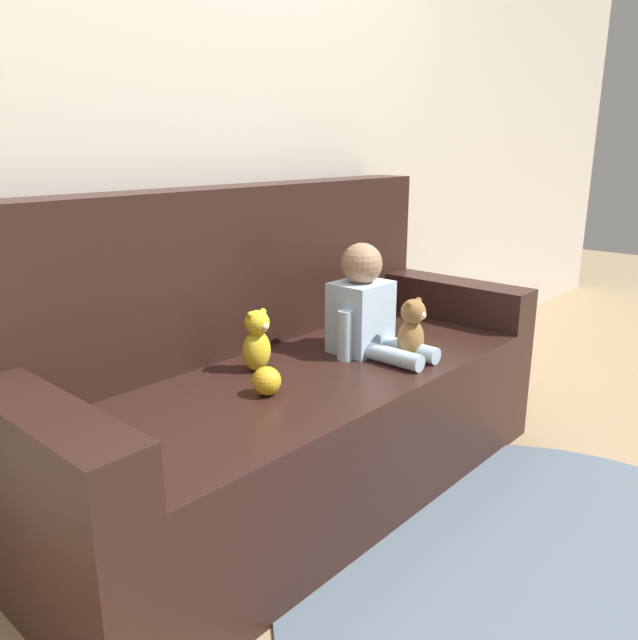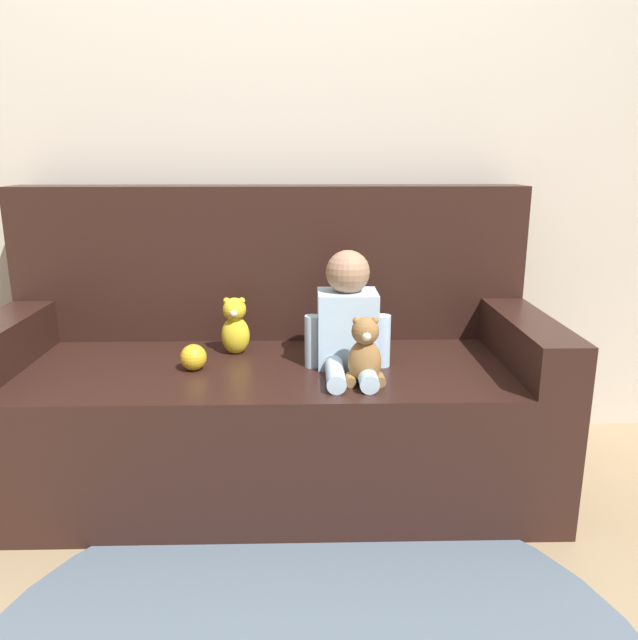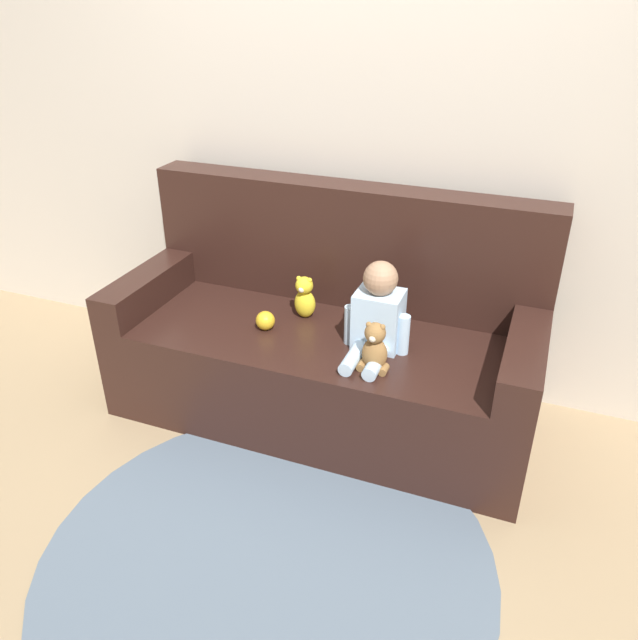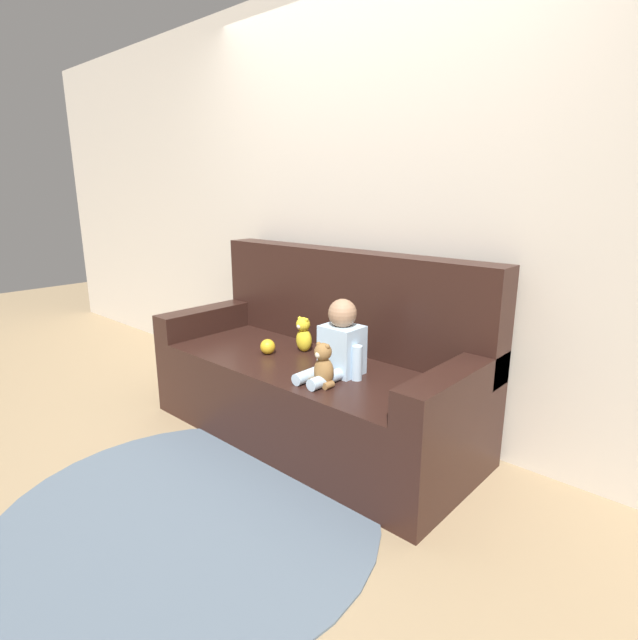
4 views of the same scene
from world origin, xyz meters
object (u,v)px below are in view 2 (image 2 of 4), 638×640
Objects in this scene: couch at (269,383)px; toy_ball at (193,357)px; plush_toy_side at (235,326)px; teddy_bear_brown at (365,353)px; person_baby at (348,321)px.

toy_ball is (-0.24, -0.17, 0.16)m from couch.
teddy_bear_brown is at bearing -35.89° from plush_toy_side.
person_baby is at bearing 3.30° from toy_ball.
couch is at bearing 135.86° from teddy_bear_brown.
toy_ball is (-0.56, 0.14, -0.06)m from teddy_bear_brown.
teddy_bear_brown is (0.32, -0.31, 0.22)m from couch.
person_baby is 1.81× the size of teddy_bear_brown.
person_baby is at bearing -26.55° from couch.
person_baby is 0.53m from toy_ball.
toy_ball is at bearing -176.70° from person_baby.
plush_toy_side is 2.37× the size of toy_ball.
toy_ball is (-0.52, -0.03, -0.11)m from person_baby.
plush_toy_side is 0.22m from toy_ball.
plush_toy_side is (-0.39, 0.15, -0.05)m from person_baby.
teddy_bear_brown is at bearing -44.14° from couch.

